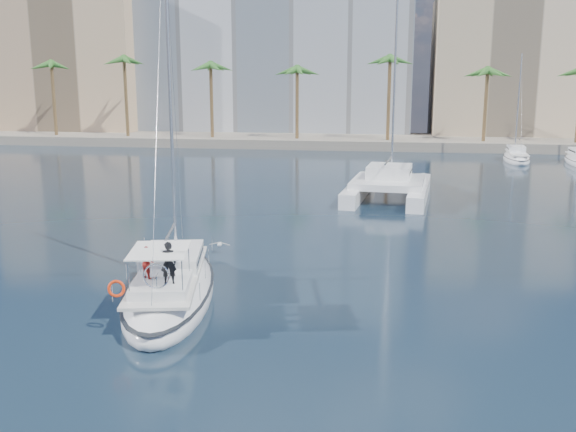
# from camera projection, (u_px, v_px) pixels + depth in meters

# --- Properties ---
(ground) EXTENTS (160.00, 160.00, 0.00)m
(ground) POSITION_uv_depth(u_px,v_px,m) (250.00, 286.00, 28.47)
(ground) COLOR black
(ground) RESTS_ON ground
(quay) EXTENTS (120.00, 14.00, 1.20)m
(quay) POSITION_uv_depth(u_px,v_px,m) (344.00, 141.00, 87.25)
(quay) COLOR gray
(quay) RESTS_ON ground
(building_modern) EXTENTS (42.00, 16.00, 28.00)m
(building_modern) POSITION_uv_depth(u_px,v_px,m) (272.00, 44.00, 97.79)
(building_modern) COLOR silver
(building_modern) RESTS_ON ground
(building_tan_left) EXTENTS (22.00, 14.00, 22.00)m
(building_tan_left) POSITION_uv_depth(u_px,v_px,m) (77.00, 64.00, 99.05)
(building_tan_left) COLOR tan
(building_tan_left) RESTS_ON ground
(building_beige) EXTENTS (20.00, 14.00, 20.00)m
(building_beige) POSITION_uv_depth(u_px,v_px,m) (505.00, 70.00, 90.66)
(building_beige) COLOR #C9B090
(building_beige) RESTS_ON ground
(palm_left) EXTENTS (3.60, 3.60, 12.30)m
(palm_left) POSITION_uv_depth(u_px,v_px,m) (91.00, 68.00, 86.42)
(palm_left) COLOR brown
(palm_left) RESTS_ON ground
(palm_centre) EXTENTS (3.60, 3.60, 12.30)m
(palm_centre) POSITION_uv_depth(u_px,v_px,m) (343.00, 67.00, 81.34)
(palm_centre) COLOR brown
(palm_centre) RESTS_ON ground
(main_sloop) EXTENTS (5.72, 11.61, 16.52)m
(main_sloop) POSITION_uv_depth(u_px,v_px,m) (170.00, 288.00, 26.61)
(main_sloop) COLOR white
(main_sloop) RESTS_ON ground
(catamaran) EXTENTS (6.95, 12.21, 17.10)m
(catamaran) POSITION_uv_depth(u_px,v_px,m) (389.00, 183.00, 49.11)
(catamaran) COLOR white
(catamaran) RESTS_ON ground
(seagull) EXTENTS (1.12, 0.48, 0.21)m
(seagull) POSITION_uv_depth(u_px,v_px,m) (220.00, 244.00, 33.64)
(seagull) COLOR silver
(seagull) RESTS_ON ground
(moored_yacht_a) EXTENTS (3.37, 9.52, 11.90)m
(moored_yacht_a) POSITION_uv_depth(u_px,v_px,m) (516.00, 161.00, 70.87)
(moored_yacht_a) COLOR white
(moored_yacht_a) RESTS_ON ground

